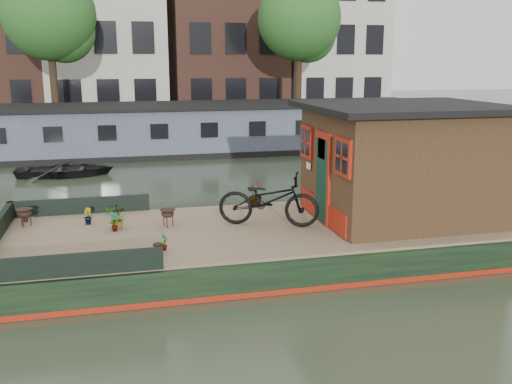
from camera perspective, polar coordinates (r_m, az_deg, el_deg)
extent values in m
plane|color=#27321F|center=(12.03, 4.57, -6.15)|extent=(120.00, 120.00, 0.00)
cube|color=black|center=(11.94, 4.60, -4.79)|extent=(12.00, 4.00, 0.60)
cube|color=maroon|center=(12.01, 4.58, -5.88)|extent=(12.02, 4.02, 0.10)
cube|color=#947C5B|center=(11.84, 4.62, -3.29)|extent=(11.80, 3.80, 0.05)
cube|color=black|center=(13.11, -17.19, -1.33)|extent=(3.00, 0.12, 0.35)
cube|color=black|center=(9.44, -18.45, -6.99)|extent=(3.00, 0.12, 0.35)
cube|color=black|center=(12.43, 14.41, 2.68)|extent=(3.50, 3.00, 2.30)
cube|color=black|center=(12.28, 14.73, 8.24)|extent=(4.00, 3.50, 0.12)
cube|color=maroon|center=(11.75, 6.66, 1.42)|extent=(0.06, 0.80, 1.90)
cube|color=black|center=(11.75, 6.56, 1.18)|extent=(0.04, 0.64, 1.70)
cube|color=maroon|center=(10.68, 8.69, 3.47)|extent=(0.06, 0.72, 0.72)
cube|color=maroon|center=(12.62, 5.08, 5.03)|extent=(0.06, 0.72, 0.72)
imported|color=black|center=(11.55, 1.27, -0.78)|extent=(2.17, 1.44, 1.08)
imported|color=brown|center=(11.56, -14.02, -2.92)|extent=(0.25, 0.21, 0.39)
imported|color=brown|center=(12.23, -16.50, -2.33)|extent=(0.22, 0.23, 0.34)
imported|color=brown|center=(11.70, -13.80, -2.62)|extent=(0.49, 0.47, 0.43)
imported|color=maroon|center=(13.20, -0.07, -0.26)|extent=(0.41, 0.41, 0.52)
imported|color=brown|center=(10.26, -9.16, -4.94)|extent=(0.17, 0.20, 0.32)
cylinder|color=black|center=(12.87, -22.15, -2.29)|extent=(0.19, 0.19, 0.22)
cylinder|color=black|center=(10.04, -9.73, -5.69)|extent=(0.19, 0.19, 0.21)
imported|color=black|center=(21.03, -18.55, 2.49)|extent=(3.39, 2.48, 0.68)
cube|color=#4E5669|center=(25.21, -5.41, 6.27)|extent=(20.00, 4.00, 2.00)
cube|color=black|center=(25.11, -5.46, 8.65)|extent=(20.40, 4.40, 0.12)
cube|color=black|center=(25.33, -5.37, 4.30)|extent=(20.00, 4.05, 0.24)
cube|color=#47443F|center=(31.68, -7.13, 6.61)|extent=(60.00, 6.00, 0.90)
cube|color=brown|center=(39.12, -3.34, 18.60)|extent=(7.00, 8.00, 15.50)
cylinder|color=#332316|center=(29.94, -19.57, 10.31)|extent=(0.36, 0.36, 4.00)
sphere|color=#1E4517|center=(30.00, -20.05, 16.41)|extent=(4.40, 4.40, 4.40)
sphere|color=#1E4517|center=(30.20, -18.70, 14.95)|extent=(3.00, 3.00, 3.00)
cylinder|color=#332316|center=(31.31, 4.26, 11.09)|extent=(0.36, 0.36, 4.00)
sphere|color=#1E4517|center=(31.37, 4.36, 16.95)|extent=(4.40, 4.40, 4.40)
sphere|color=#1E4517|center=(31.79, 5.23, 15.43)|extent=(3.00, 3.00, 3.00)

